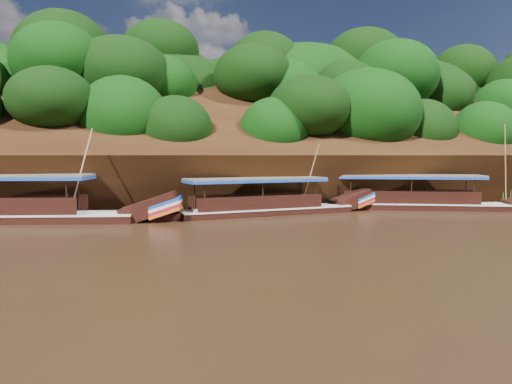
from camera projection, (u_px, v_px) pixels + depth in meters
The scene contains 6 objects.
ground at pixel (309, 233), 24.13m from camera, with size 160.00×160.00×0.00m, color black.
riverbank at pixel (216, 175), 45.77m from camera, with size 120.00×30.06×19.40m.
boat_0 at pixel (432, 202), 34.43m from camera, with size 14.24×7.67×6.17m.
boat_1 at pixel (276, 206), 31.68m from camera, with size 13.61×3.85×4.90m.
boat_2 at pixel (20, 212), 27.82m from camera, with size 17.03×5.85×5.73m.
reeds at pixel (214, 199), 32.52m from camera, with size 50.77×2.29×2.20m.
Camera 1 is at (-9.09, -22.28, 3.74)m, focal length 35.00 mm.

